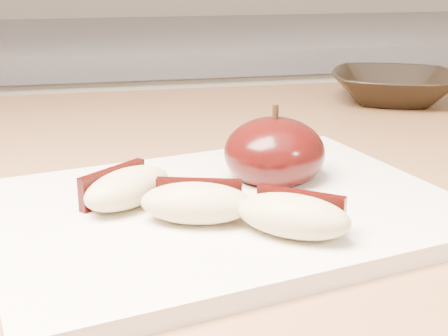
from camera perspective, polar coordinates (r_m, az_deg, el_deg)
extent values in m
cube|color=silver|center=(1.39, -7.84, -8.21)|extent=(2.40, 0.60, 0.90)
cube|color=slate|center=(1.25, -8.80, 11.36)|extent=(2.40, 0.62, 0.04)
cube|color=#9B7043|center=(0.58, -4.60, -1.03)|extent=(1.64, 0.64, 0.04)
cube|color=silver|center=(0.44, 0.00, -3.88)|extent=(0.36, 0.30, 0.01)
ellipsoid|color=black|center=(0.48, 4.63, 1.40)|extent=(0.10, 0.10, 0.05)
cylinder|color=black|center=(0.47, 4.73, 5.12)|extent=(0.00, 0.00, 0.01)
ellipsoid|color=#CCB881|center=(0.43, -8.77, -1.81)|extent=(0.08, 0.07, 0.03)
cube|color=black|center=(0.44, -10.13, -1.51)|extent=(0.05, 0.04, 0.02)
ellipsoid|color=#CCB881|center=(0.40, -2.55, -3.23)|extent=(0.08, 0.05, 0.03)
cube|color=black|center=(0.41, -2.28, -2.58)|extent=(0.06, 0.02, 0.02)
ellipsoid|color=#CCB881|center=(0.38, 6.32, -4.38)|extent=(0.08, 0.07, 0.03)
cube|color=black|center=(0.40, 7.01, -3.73)|extent=(0.05, 0.04, 0.02)
imported|color=black|center=(0.83, 15.25, 7.16)|extent=(0.20, 0.20, 0.04)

